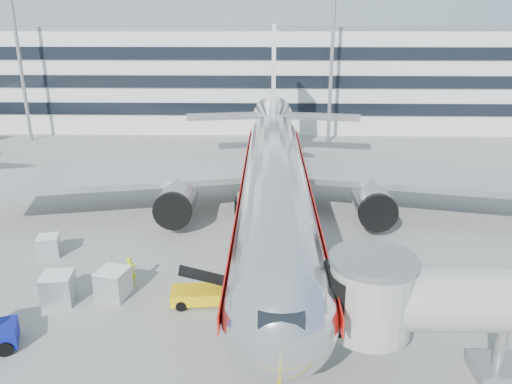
{
  "coord_description": "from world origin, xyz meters",
  "views": [
    {
      "loc": [
        -0.55,
        -28.21,
        16.13
      ],
      "look_at": [
        -1.45,
        7.52,
        4.0
      ],
      "focal_mm": 35.0,
      "sensor_mm": 36.0,
      "label": 1
    }
  ],
  "objects_px": {
    "cargo_container_right": "(49,246)",
    "ramp_worker": "(131,272)",
    "cargo_container_front": "(113,283)",
    "belt_loader": "(210,293)",
    "main_jet": "(275,173)",
    "cargo_container_left": "(58,288)"
  },
  "relations": [
    {
      "from": "cargo_container_right",
      "to": "ramp_worker",
      "type": "distance_m",
      "value": 8.36
    },
    {
      "from": "cargo_container_front",
      "to": "ramp_worker",
      "type": "height_order",
      "value": "ramp_worker"
    },
    {
      "from": "cargo_container_front",
      "to": "cargo_container_right",
      "type": "bearing_deg",
      "value": 138.61
    },
    {
      "from": "belt_loader",
      "to": "cargo_container_front",
      "type": "height_order",
      "value": "belt_loader"
    },
    {
      "from": "main_jet",
      "to": "cargo_container_left",
      "type": "height_order",
      "value": "main_jet"
    },
    {
      "from": "cargo_container_left",
      "to": "cargo_container_right",
      "type": "relative_size",
      "value": 1.11
    },
    {
      "from": "cargo_container_left",
      "to": "cargo_container_right",
      "type": "distance_m",
      "value": 7.13
    },
    {
      "from": "cargo_container_front",
      "to": "belt_loader",
      "type": "bearing_deg",
      "value": -5.12
    },
    {
      "from": "main_jet",
      "to": "cargo_container_left",
      "type": "distance_m",
      "value": 19.2
    },
    {
      "from": "cargo_container_left",
      "to": "cargo_container_right",
      "type": "bearing_deg",
      "value": 117.43
    },
    {
      "from": "belt_loader",
      "to": "cargo_container_front",
      "type": "xyz_separation_m",
      "value": [
        -6.02,
        0.54,
        0.26
      ]
    },
    {
      "from": "cargo_container_left",
      "to": "cargo_container_right",
      "type": "height_order",
      "value": "cargo_container_left"
    },
    {
      "from": "main_jet",
      "to": "cargo_container_front",
      "type": "relative_size",
      "value": 24.17
    },
    {
      "from": "main_jet",
      "to": "ramp_worker",
      "type": "relative_size",
      "value": 25.15
    },
    {
      "from": "ramp_worker",
      "to": "cargo_container_front",
      "type": "bearing_deg",
      "value": -153.98
    },
    {
      "from": "belt_loader",
      "to": "cargo_container_left",
      "type": "height_order",
      "value": "belt_loader"
    },
    {
      "from": "cargo_container_left",
      "to": "cargo_container_right",
      "type": "xyz_separation_m",
      "value": [
        -3.28,
        6.32,
        -0.16
      ]
    },
    {
      "from": "cargo_container_right",
      "to": "belt_loader",
      "type": "bearing_deg",
      "value": -26.49
    },
    {
      "from": "cargo_container_right",
      "to": "cargo_container_front",
      "type": "xyz_separation_m",
      "value": [
        6.43,
        -5.66,
        0.16
      ]
    },
    {
      "from": "main_jet",
      "to": "cargo_container_right",
      "type": "height_order",
      "value": "main_jet"
    },
    {
      "from": "main_jet",
      "to": "cargo_container_front",
      "type": "height_order",
      "value": "main_jet"
    },
    {
      "from": "main_jet",
      "to": "belt_loader",
      "type": "distance_m",
      "value": 14.49
    }
  ]
}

